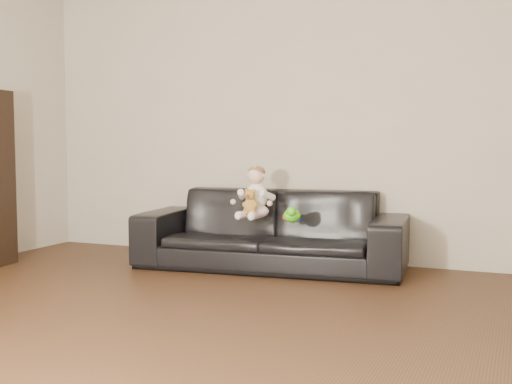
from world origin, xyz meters
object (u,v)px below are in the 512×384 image
at_px(sofa, 271,229).
at_px(baby, 255,195).
at_px(toy_green, 292,216).
at_px(teddy_bear, 250,202).
at_px(toy_blue_disc, 297,220).
at_px(toy_rattle, 287,217).

xyz_separation_m(sofa, baby, (-0.10, -0.12, 0.30)).
distance_m(sofa, toy_green, 0.42).
bearing_deg(teddy_bear, toy_blue_disc, 23.02).
bearing_deg(toy_rattle, teddy_bear, -171.15).
relative_size(baby, toy_rattle, 6.39).
height_order(sofa, toy_blue_disc, sofa).
bearing_deg(baby, sofa, 52.91).
height_order(toy_green, toy_blue_disc, toy_green).
bearing_deg(toy_rattle, sofa, 135.62).
distance_m(toy_rattle, toy_blue_disc, 0.10).
bearing_deg(toy_blue_disc, sofa, 153.61).
height_order(baby, toy_blue_disc, baby).
xyz_separation_m(baby, toy_green, (0.38, -0.15, -0.14)).
relative_size(baby, toy_blue_disc, 4.74).
bearing_deg(toy_rattle, toy_green, -41.96).
relative_size(sofa, toy_rattle, 32.75).
distance_m(baby, toy_blue_disc, 0.41).
distance_m(baby, toy_green, 0.43).
xyz_separation_m(teddy_bear, toy_rattle, (0.30, 0.05, -0.12)).
bearing_deg(sofa, baby, -134.22).
distance_m(sofa, baby, 0.33).
xyz_separation_m(sofa, teddy_bear, (-0.09, -0.25, 0.25)).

